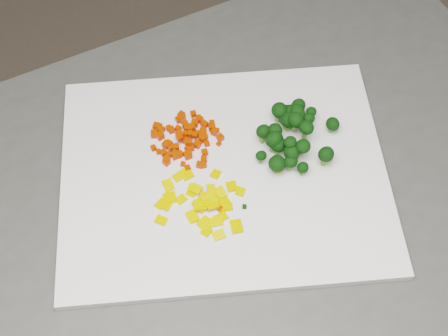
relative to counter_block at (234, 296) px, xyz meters
name	(u,v)px	position (x,y,z in m)	size (l,w,h in m)	color
counter_block	(234,296)	(0.00, 0.00, 0.00)	(0.99, 0.69, 0.90)	#484946
cutting_board	(224,174)	(-0.01, 0.03, 0.46)	(0.47, 0.36, 0.01)	white
carrot_pile	(185,136)	(-0.04, 0.10, 0.48)	(0.10, 0.10, 0.03)	red
pepper_pile	(201,203)	(-0.06, -0.01, 0.47)	(0.12, 0.12, 0.02)	#E9B30C
broccoli_pile	(297,134)	(0.11, 0.03, 0.49)	(0.13, 0.13, 0.06)	black
carrot_cube_0	(166,162)	(-0.08, 0.07, 0.47)	(0.01, 0.01, 0.01)	red
carrot_cube_1	(195,135)	(-0.03, 0.09, 0.47)	(0.01, 0.01, 0.01)	red
carrot_cube_2	(154,134)	(-0.08, 0.13, 0.47)	(0.01, 0.01, 0.01)	red
carrot_cube_3	(199,134)	(-0.02, 0.10, 0.47)	(0.01, 0.01, 0.01)	red
carrot_cube_4	(199,118)	(-0.01, 0.13, 0.47)	(0.01, 0.01, 0.01)	red
carrot_cube_5	(175,153)	(-0.06, 0.08, 0.47)	(0.01, 0.01, 0.01)	red
carrot_cube_6	(195,123)	(-0.02, 0.12, 0.47)	(0.01, 0.01, 0.01)	red
carrot_cube_7	(205,153)	(-0.02, 0.07, 0.47)	(0.01, 0.01, 0.01)	red
carrot_cube_8	(204,137)	(-0.01, 0.09, 0.47)	(0.01, 0.01, 0.01)	red
carrot_cube_9	(207,144)	(-0.02, 0.08, 0.47)	(0.01, 0.01, 0.01)	red
carrot_cube_10	(192,128)	(-0.03, 0.11, 0.48)	(0.01, 0.01, 0.01)	red
carrot_cube_11	(181,119)	(-0.03, 0.13, 0.47)	(0.01, 0.01, 0.01)	red
carrot_cube_12	(197,144)	(-0.03, 0.08, 0.47)	(0.01, 0.01, 0.01)	red
carrot_cube_13	(193,132)	(-0.03, 0.11, 0.47)	(0.01, 0.01, 0.01)	red
carrot_cube_14	(160,136)	(-0.07, 0.12, 0.47)	(0.01, 0.01, 0.01)	red
carrot_cube_15	(200,165)	(-0.04, 0.05, 0.47)	(0.01, 0.01, 0.01)	red
carrot_cube_16	(175,156)	(-0.07, 0.08, 0.47)	(0.01, 0.01, 0.01)	red
carrot_cube_17	(180,135)	(-0.05, 0.10, 0.48)	(0.01, 0.01, 0.01)	red
carrot_cube_18	(185,134)	(-0.04, 0.10, 0.47)	(0.01, 0.01, 0.01)	red
carrot_cube_19	(169,128)	(-0.06, 0.13, 0.47)	(0.01, 0.01, 0.01)	red
carrot_cube_20	(203,165)	(-0.03, 0.05, 0.47)	(0.01, 0.01, 0.01)	red
carrot_cube_21	(189,142)	(-0.04, 0.08, 0.48)	(0.01, 0.01, 0.01)	red
carrot_cube_22	(217,130)	(0.01, 0.09, 0.47)	(0.01, 0.01, 0.01)	red
carrot_cube_23	(153,148)	(-0.09, 0.10, 0.47)	(0.01, 0.01, 0.01)	red
carrot_cube_24	(167,159)	(-0.08, 0.08, 0.47)	(0.01, 0.01, 0.01)	red
carrot_cube_25	(166,145)	(-0.07, 0.10, 0.47)	(0.01, 0.01, 0.01)	red
carrot_cube_26	(189,131)	(-0.03, 0.11, 0.47)	(0.01, 0.01, 0.01)	red
carrot_cube_27	(187,128)	(-0.03, 0.11, 0.48)	(0.01, 0.01, 0.01)	red
carrot_cube_28	(186,141)	(-0.04, 0.09, 0.47)	(0.01, 0.01, 0.01)	red
carrot_cube_29	(212,123)	(0.01, 0.11, 0.47)	(0.01, 0.01, 0.01)	red
carrot_cube_30	(199,119)	(-0.01, 0.12, 0.47)	(0.01, 0.01, 0.01)	red
carrot_cube_31	(212,127)	(0.00, 0.10, 0.47)	(0.01, 0.01, 0.01)	red
carrot_cube_32	(203,124)	(-0.01, 0.11, 0.47)	(0.01, 0.01, 0.01)	red
carrot_cube_33	(160,136)	(-0.07, 0.12, 0.47)	(0.01, 0.01, 0.01)	red
carrot_cube_34	(188,168)	(-0.06, 0.05, 0.47)	(0.01, 0.01, 0.01)	red
carrot_cube_35	(181,115)	(-0.03, 0.14, 0.47)	(0.01, 0.01, 0.01)	red
carrot_cube_36	(204,159)	(-0.03, 0.06, 0.47)	(0.01, 0.01, 0.01)	red
carrot_cube_37	(188,155)	(-0.05, 0.07, 0.47)	(0.01, 0.01, 0.01)	red
carrot_cube_38	(158,152)	(-0.09, 0.09, 0.47)	(0.01, 0.01, 0.01)	red
carrot_cube_39	(164,153)	(-0.08, 0.09, 0.47)	(0.01, 0.01, 0.01)	red
carrot_cube_40	(179,120)	(-0.04, 0.14, 0.47)	(0.01, 0.01, 0.01)	red
carrot_cube_41	(185,140)	(-0.04, 0.10, 0.47)	(0.01, 0.01, 0.01)	red
carrot_cube_42	(185,124)	(-0.03, 0.12, 0.47)	(0.01, 0.01, 0.01)	red
carrot_cube_43	(203,138)	(-0.02, 0.09, 0.47)	(0.01, 0.01, 0.01)	red
carrot_cube_44	(178,129)	(-0.04, 0.12, 0.47)	(0.01, 0.01, 0.01)	red
carrot_cube_45	(161,130)	(-0.07, 0.13, 0.47)	(0.01, 0.01, 0.01)	red
carrot_cube_46	(180,154)	(-0.06, 0.08, 0.47)	(0.01, 0.01, 0.01)	red
carrot_cube_47	(205,124)	(-0.01, 0.11, 0.47)	(0.01, 0.01, 0.01)	red
carrot_cube_48	(188,152)	(-0.05, 0.08, 0.47)	(0.01, 0.01, 0.01)	red
carrot_cube_49	(187,126)	(-0.03, 0.12, 0.47)	(0.01, 0.01, 0.01)	red
carrot_cube_50	(180,138)	(-0.05, 0.10, 0.48)	(0.01, 0.01, 0.01)	red
carrot_cube_51	(167,145)	(-0.07, 0.10, 0.47)	(0.01, 0.01, 0.01)	red
carrot_cube_52	(171,130)	(-0.05, 0.12, 0.47)	(0.01, 0.01, 0.01)	red
carrot_cube_53	(176,147)	(-0.06, 0.09, 0.47)	(0.01, 0.01, 0.01)	red
carrot_cube_54	(189,148)	(-0.04, 0.08, 0.47)	(0.01, 0.01, 0.01)	red
carrot_cube_55	(214,132)	(0.00, 0.09, 0.47)	(0.01, 0.01, 0.01)	red
carrot_cube_56	(200,134)	(-0.02, 0.10, 0.47)	(0.01, 0.01, 0.01)	red
carrot_cube_57	(189,154)	(-0.05, 0.07, 0.47)	(0.01, 0.01, 0.01)	red
carrot_cube_58	(190,134)	(-0.03, 0.10, 0.47)	(0.01, 0.01, 0.01)	red
carrot_cube_59	(203,132)	(-0.01, 0.10, 0.47)	(0.01, 0.01, 0.01)	red
carrot_cube_60	(220,138)	(0.01, 0.08, 0.47)	(0.01, 0.01, 0.01)	red
carrot_cube_61	(169,144)	(-0.07, 0.10, 0.47)	(0.01, 0.01, 0.01)	red
carrot_cube_62	(204,135)	(-0.01, 0.09, 0.47)	(0.01, 0.01, 0.01)	red
carrot_cube_63	(202,138)	(-0.02, 0.09, 0.47)	(0.01, 0.01, 0.01)	red
carrot_cube_64	(193,114)	(-0.01, 0.14, 0.47)	(0.01, 0.01, 0.01)	red
carrot_cube_65	(160,126)	(-0.07, 0.14, 0.47)	(0.01, 0.01, 0.01)	red
carrot_cube_66	(168,154)	(-0.07, 0.08, 0.47)	(0.01, 0.01, 0.01)	red
carrot_cube_67	(191,147)	(-0.04, 0.08, 0.47)	(0.01, 0.01, 0.01)	red
carrot_cube_68	(183,164)	(-0.06, 0.06, 0.47)	(0.01, 0.01, 0.01)	red
carrot_cube_69	(171,148)	(-0.07, 0.09, 0.47)	(0.01, 0.01, 0.01)	red
carrot_cube_70	(204,126)	(-0.01, 0.11, 0.47)	(0.01, 0.01, 0.01)	red
carrot_cube_71	(156,126)	(-0.07, 0.14, 0.47)	(0.01, 0.01, 0.01)	red
pepper_chunk_0	(167,205)	(-0.11, 0.01, 0.46)	(0.02, 0.01, 0.00)	#E9B30C
pepper_chunk_1	(206,231)	(-0.07, -0.05, 0.46)	(0.01, 0.01, 0.00)	#E9B30C
pepper_chunk_2	(236,226)	(-0.03, -0.06, 0.46)	(0.02, 0.02, 0.00)	#E9B30C
pepper_chunk_3	(216,174)	(-0.02, 0.03, 0.46)	(0.01, 0.01, 0.00)	#E9B30C
pepper_chunk_4	(200,205)	(-0.06, -0.01, 0.47)	(0.02, 0.02, 0.00)	#E9B30C
pepper_chunk_5	(181,199)	(-0.08, 0.01, 0.46)	(0.01, 0.01, 0.00)	#E9B30C
pepper_chunk_6	(200,206)	(-0.06, -0.01, 0.46)	(0.02, 0.01, 0.00)	#E9B30C
pepper_chunk_7	(211,191)	(-0.04, 0.00, 0.47)	(0.02, 0.01, 0.00)	#E9B30C
pepper_chunk_8	(212,204)	(-0.05, -0.02, 0.47)	(0.02, 0.02, 0.00)	#E9B30C
pepper_chunk_9	(219,235)	(-0.06, -0.06, 0.46)	(0.02, 0.01, 0.00)	#E9B30C
pepper_chunk_10	(217,200)	(-0.04, -0.01, 0.46)	(0.01, 0.02, 0.00)	#E9B30C
pepper_chunk_11	(168,185)	(-0.09, 0.04, 0.46)	(0.01, 0.02, 0.00)	#E9B30C
pepper_chunk_12	(192,192)	(-0.07, 0.01, 0.46)	(0.01, 0.01, 0.00)	#E9B30C
pepper_chunk_13	(207,203)	(-0.05, -0.02, 0.47)	(0.01, 0.01, 0.00)	#E9B30C
pepper_chunk_14	(232,186)	(-0.01, 0.00, 0.46)	(0.01, 0.02, 0.00)	#E9B30C
pepper_chunk_15	(221,217)	(-0.04, -0.04, 0.46)	(0.02, 0.01, 0.00)	#E9B30C
pepper_chunk_16	(193,188)	(-0.06, 0.02, 0.46)	(0.01, 0.01, 0.00)	#E9B30C
pepper_chunk_17	(196,189)	(-0.06, 0.01, 0.47)	(0.02, 0.01, 0.00)	#E9B30C
pepper_chunk_18	(210,200)	(-0.05, -0.01, 0.47)	(0.02, 0.02, 0.01)	#E9B30C
pepper_chunk_19	(220,193)	(-0.03, 0.00, 0.46)	(0.01, 0.02, 0.00)	#E9B30C
pepper_chunk_20	(240,192)	(0.00, -0.01, 0.46)	(0.01, 0.01, 0.00)	#E9B30C
pepper_chunk_21	(192,217)	(-0.08, -0.02, 0.46)	(0.01, 0.02, 0.00)	#E9B30C
pepper_chunk_22	(216,222)	(-0.05, -0.04, 0.47)	(0.01, 0.02, 0.01)	#E9B30C
pepper_chunk_23	(200,207)	(-0.06, -0.02, 0.47)	(0.02, 0.01, 0.00)	#E9B30C
pepper_chunk_24	(170,198)	(-0.10, 0.02, 0.47)	(0.02, 0.02, 0.01)	#E9B30C
pepper_chunk_25	(225,204)	(-0.03, -0.02, 0.46)	(0.02, 0.02, 0.00)	#E9B30C
pepper_chunk_26	(225,207)	(-0.03, -0.03, 0.46)	(0.02, 0.01, 0.00)	#E9B30C
pepper_chunk_27	(187,174)	(-0.06, 0.04, 0.46)	(0.02, 0.02, 0.00)	#E9B30C
pepper_chunk_28	(161,220)	(-0.12, -0.01, 0.46)	(0.02, 0.01, 0.00)	#E9B30C
pepper_chunk_29	(205,224)	(-0.07, -0.04, 0.46)	(0.02, 0.02, 0.00)	#E9B30C
pepper_chunk_30	(180,176)	(-0.07, 0.04, 0.46)	(0.02, 0.01, 0.00)	#E9B30C
pepper_chunk_31	(205,199)	(-0.05, 0.00, 0.46)	(0.02, 0.02, 0.00)	#E9B30C
pepper_chunk_32	(161,204)	(-0.11, 0.01, 0.46)	(0.02, 0.01, 0.00)	#E9B30C
broccoli_floret_0	(295,120)	(0.12, 0.06, 0.48)	(0.04, 0.04, 0.03)	black
broccoli_floret_1	(261,158)	(0.04, 0.02, 0.47)	(0.02, 0.02, 0.02)	black
broccoli_floret_2	(275,147)	(0.07, 0.03, 0.48)	(0.02, 0.02, 0.03)	black
broccoli_floret_3	(310,115)	(0.14, 0.06, 0.48)	(0.02, 0.02, 0.03)	black
broccoli_floret_4	(305,131)	(0.12, 0.03, 0.49)	(0.03, 0.03, 0.03)	black
broccoli_floret_5	(289,123)	(0.11, 0.06, 0.48)	(0.03, 0.03, 0.03)	black
broccoli_floret_6	(302,148)	(0.10, 0.00, 0.49)	(0.03, 0.03, 0.03)	black
broccoli_floret_7	(286,122)	(0.11, 0.06, 0.48)	(0.03, 0.03, 0.03)	black
broccoli_floret_8	(297,108)	(0.13, 0.08, 0.48)	(0.03, 0.03, 0.03)	black
broccoli_floret_9	(291,155)	(0.08, 0.00, 0.48)	(0.03, 0.03, 0.04)	black
broccoli_floret_10	(290,145)	(0.09, 0.01, 0.49)	(0.03, 0.03, 0.03)	black
broccoli_floret_11	(297,119)	(0.12, 0.06, 0.48)	(0.03, 0.03, 0.04)	black
broccoli_floret_12	(290,164)	(0.08, -0.01, 0.48)	(0.03, 0.03, 0.03)	black
broccoli_floret_13	(302,169)	(0.09, -0.02, 0.47)	(0.02, 0.02, 0.02)	black
broccoli_floret_14	(277,147)	(0.07, 0.03, 0.48)	(0.03, 0.03, 0.03)	black
broccoli_floret_15	(295,122)	(0.11, 0.05, 0.49)	(0.03, 0.03, 0.03)	black
broccoli_floret_16	(278,114)	(0.10, 0.08, 0.48)	(0.03, 0.03, 0.04)	black
broccoli_floret_17	(296,115)	(0.12, 0.06, 0.48)	(0.03, 0.03, 0.04)	black
broccoli_floret_18	(276,165)	(0.06, 0.00, 0.48)	(0.03, 0.03, 0.03)	black
broccoli_floret_19	(332,126)	(0.17, 0.03, 0.48)	(0.03, 0.03, 0.03)	black
broccoli_floret_20	(325,157)	(0.13, -0.02, 0.48)	(0.03, 0.03, 0.03)	black
broccoli_floret_21	(273,143)	(0.07, 0.03, 0.48)	(0.04, 0.04, 0.04)	black
broccoli_floret_22	(308,122)	(0.13, 0.05, 0.48)	(0.03, 0.03, 0.03)	black
broccoli_floret_23	(276,147)	(0.07, 0.03, 0.47)	(0.02, 0.02, 0.02)	black
broccoli_floret_24	(262,135)	(0.06, 0.05, 0.48)	(0.03, 0.03, 0.03)	black
broccoli_floret_25	(290,115)	(0.12, 0.07, 0.48)	(0.03, 0.03, 0.03)	black
broccoli_floret_26	(274,134)	(0.08, 0.05, 0.48)	(0.03, 0.03, 0.04)	black
broccoli_floret_27	(285,113)	(0.11, 0.08, 0.48)	(0.03, 0.03, 0.03)	black
broccoli_floret_28	(291,115)	(0.12, 0.07, 0.48)	(0.03, 0.03, 0.03)	black
stray_bit_0	(279,171)	(0.06, -0.01, 0.46)	(0.01, 0.01, 0.00)	#E9B30C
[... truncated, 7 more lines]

